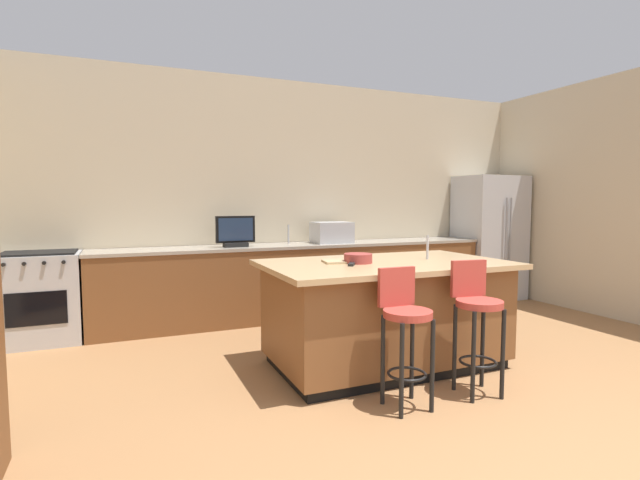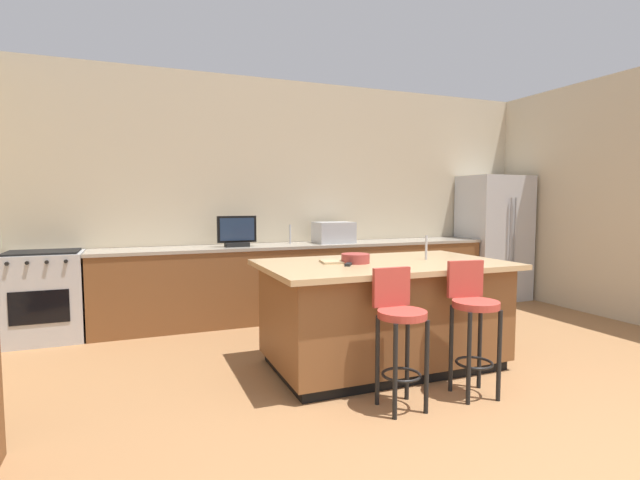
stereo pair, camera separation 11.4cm
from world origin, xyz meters
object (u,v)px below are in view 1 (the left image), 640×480
tv_remote (352,264)px  kitchen_island (385,312)px  bar_stool_left (405,325)px  bar_stool_right (476,314)px  fruit_bowl (358,258)px  refrigerator (489,238)px  range_oven (41,297)px  cutting_board (341,261)px  microwave (332,232)px  tv_monitor (235,233)px

tv_remote → kitchen_island: bearing=47.4°
bar_stool_left → bar_stool_right: bearing=-0.7°
fruit_bowl → refrigerator: bearing=30.6°
range_oven → bar_stool_left: (2.58, -2.74, 0.12)m
bar_stool_left → fruit_bowl: 0.90m
bar_stool_left → range_oven: bearing=133.5°
kitchen_island → cutting_board: cutting_board is taller
microwave → bar_stool_right: bearing=-91.4°
kitchen_island → tv_monitor: tv_monitor is taller
cutting_board → range_oven: bearing=143.7°
range_oven → cutting_board: size_ratio=3.12×
kitchen_island → bar_stool_right: (0.31, -0.80, 0.13)m
tv_remote → fruit_bowl: bearing=77.6°
kitchen_island → tv_remote: 0.60m
kitchen_island → bar_stool_left: (-0.32, -0.79, 0.12)m
fruit_bowl → microwave: bearing=71.8°
refrigerator → tv_remote: bearing=-148.9°
range_oven → tv_remote: bearing=-39.0°
bar_stool_left → bar_stool_right: size_ratio=0.98×
range_oven → bar_stool_left: bearing=-46.8°
refrigerator → range_oven: (-5.82, 0.04, -0.44)m
refrigerator → bar_stool_left: size_ratio=1.87×
kitchen_island → tv_remote: tv_remote is taller
refrigerator → range_oven: refrigerator is taller
refrigerator → microwave: (-2.56, 0.05, 0.14)m
microwave → bar_stool_left: 2.87m
bar_stool_left → tv_remote: size_ratio=5.73×
kitchen_island → refrigerator: size_ratio=1.16×
microwave → tv_monitor: (-1.26, -0.05, 0.03)m
tv_remote → bar_stool_right: bearing=-11.9°
microwave → tv_remote: (-0.75, -2.04, -0.12)m
refrigerator → tv_monitor: size_ratio=3.97×
bar_stool_right → cutting_board: bar_stool_right is taller
kitchen_island → tv_monitor: size_ratio=4.61×
refrigerator → tv_monitor: bearing=-179.9°
kitchen_island → tv_monitor: bearing=115.0°
tv_monitor → microwave: bearing=2.4°
kitchen_island → microwave: 2.07m
refrigerator → bar_stool_left: refrigerator is taller
kitchen_island → range_oven: size_ratio=2.26×
refrigerator → range_oven: 5.84m
kitchen_island → bar_stool_left: bar_stool_left is taller
refrigerator → bar_stool_left: bearing=-140.3°
range_oven → tv_remote: tv_remote is taller
cutting_board → kitchen_island: bearing=-15.7°
kitchen_island → fruit_bowl: (-0.26, 0.02, 0.49)m
kitchen_island → refrigerator: refrigerator is taller
bar_stool_right → tv_remote: 1.04m
bar_stool_right → cutting_board: (-0.69, 0.91, 0.33)m
bar_stool_right → fruit_bowl: 1.06m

